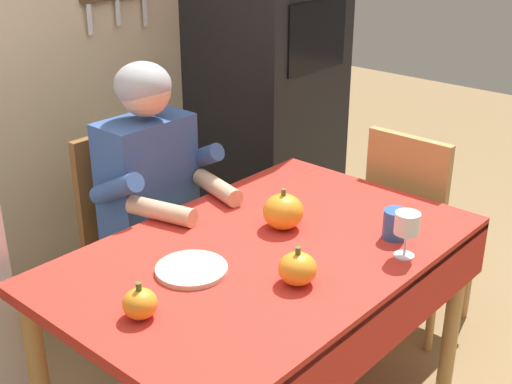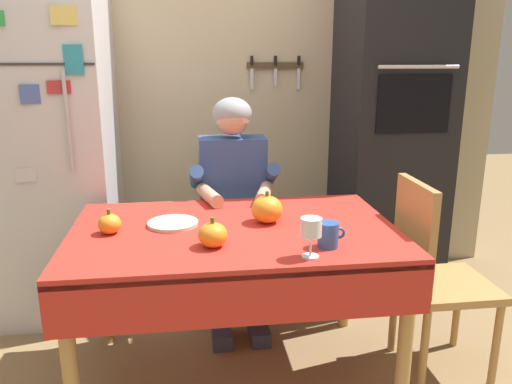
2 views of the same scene
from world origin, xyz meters
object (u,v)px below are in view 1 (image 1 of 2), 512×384
object	(u,v)px
serving_tray	(192,269)
pumpkin_large	(140,304)
chair_behind_person	(133,233)
coffee_mug	(395,224)
pumpkin_medium	(297,269)
seated_person	(160,196)
chair_right_side	(414,224)
wall_oven	(267,59)
dining_table	(271,273)
pumpkin_small	(283,211)
wine_glass	(407,225)

from	to	relation	value
serving_tray	pumpkin_large	bearing A→B (deg)	-164.19
chair_behind_person	coffee_mug	bearing A→B (deg)	-74.53
pumpkin_medium	seated_person	bearing A→B (deg)	78.86
chair_behind_person	chair_right_side	xyz separation A→B (m)	(0.85, -0.83, 0.00)
wall_oven	pumpkin_medium	size ratio (longest dim) A/B	17.55
dining_table	serving_tray	xyz separation A→B (m)	(-0.26, 0.09, 0.09)
pumpkin_small	serving_tray	bearing A→B (deg)	177.48
dining_table	pumpkin_large	xyz separation A→B (m)	(-0.52, 0.02, 0.13)
coffee_mug	wine_glass	size ratio (longest dim) A/B	0.72
chair_behind_person	seated_person	bearing A→B (deg)	-90.00
pumpkin_large	pumpkin_small	bearing A→B (deg)	4.66
wall_oven	dining_table	xyz separation A→B (m)	(-1.05, -0.92, -0.39)
pumpkin_large	pumpkin_small	size ratio (longest dim) A/B	0.74
seated_person	pumpkin_small	size ratio (longest dim) A/B	8.62
wine_glass	pumpkin_small	xyz separation A→B (m)	(-0.10, 0.42, -0.05)
pumpkin_medium	chair_right_side	bearing A→B (deg)	8.76
wall_oven	pumpkin_small	distance (m)	1.26
dining_table	seated_person	size ratio (longest dim) A/B	1.12
pumpkin_large	serving_tray	size ratio (longest dim) A/B	0.48
pumpkin_medium	pumpkin_small	world-z (taller)	pumpkin_small
serving_tray	dining_table	bearing A→B (deg)	-19.58
seated_person	pumpkin_small	distance (m)	0.54
pumpkin_medium	wine_glass	bearing A→B (deg)	-23.57
wall_oven	seated_person	world-z (taller)	wall_oven
pumpkin_medium	pumpkin_small	bearing A→B (deg)	46.03
coffee_mug	pumpkin_large	world-z (taller)	pumpkin_large
dining_table	pumpkin_small	distance (m)	0.22
pumpkin_medium	pumpkin_small	xyz separation A→B (m)	(0.25, 0.26, 0.01)
seated_person	pumpkin_medium	world-z (taller)	seated_person
pumpkin_large	serving_tray	xyz separation A→B (m)	(0.26, 0.07, -0.03)
chair_behind_person	coffee_mug	xyz separation A→B (m)	(0.29, -1.04, 0.28)
pumpkin_small	wine_glass	bearing A→B (deg)	-76.80
chair_behind_person	dining_table	bearing A→B (deg)	-93.86
wall_oven	seated_person	bearing A→B (deg)	-162.25
dining_table	wall_oven	bearing A→B (deg)	41.31
wall_oven	seated_person	xyz separation A→B (m)	(-1.00, -0.32, -0.31)
serving_tray	pumpkin_medium	bearing A→B (deg)	-60.22
pumpkin_large	serving_tray	distance (m)	0.27
wine_glass	pumpkin_large	size ratio (longest dim) A/B	1.42
coffee_mug	wine_glass	xyz separation A→B (m)	(-0.09, -0.09, 0.06)
pumpkin_small	wall_oven	bearing A→B (deg)	43.33
dining_table	chair_right_side	distance (m)	0.91
pumpkin_medium	wall_oven	bearing A→B (deg)	43.95
chair_behind_person	seated_person	xyz separation A→B (m)	(-0.00, -0.19, 0.23)
coffee_mug	dining_table	bearing A→B (deg)	143.75
dining_table	coffee_mug	distance (m)	0.45
pumpkin_medium	serving_tray	world-z (taller)	pumpkin_medium
chair_behind_person	pumpkin_large	bearing A→B (deg)	-126.72
seated_person	chair_right_side	xyz separation A→B (m)	(0.85, -0.64, -0.23)
dining_table	seated_person	xyz separation A→B (m)	(0.05, 0.60, 0.08)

